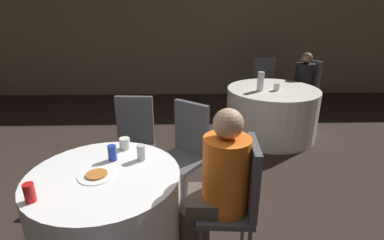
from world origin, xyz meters
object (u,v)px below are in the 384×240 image
pizza_plate_near (97,175)px  soda_can_blue (112,153)px  chair_near_north (134,136)px  chair_far_northeast (306,85)px  soda_can_red (29,193)px  person_orange_shirt (215,190)px  chair_far_north (263,81)px  table_near (108,216)px  table_far (271,112)px  person_black_shirt (301,88)px  soda_can_silver (141,152)px  bottle_far (261,81)px  chair_near_northeast (187,145)px  chair_near_east (239,195)px

pizza_plate_near → soda_can_blue: bearing=74.5°
chair_near_north → chair_far_northeast: same height
pizza_plate_near → soda_can_red: size_ratio=2.12×
chair_far_northeast → soda_can_red: chair_far_northeast is taller
chair_near_north → person_orange_shirt: 1.26m
chair_far_northeast → chair_far_north: size_ratio=1.00×
table_near → chair_far_north: chair_far_north is taller
table_far → person_black_shirt: size_ratio=1.15×
soda_can_red → pizza_plate_near: bearing=41.4°
pizza_plate_near → soda_can_silver: soda_can_silver is taller
table_near → bottle_far: bearing=53.1°
soda_can_silver → table_far: bearing=52.0°
chair_near_northeast → table_far: bearing=-91.3°
bottle_far → chair_far_northeast: bearing=40.0°
table_near → table_far: (1.86, 2.28, -0.00)m
person_black_shirt → soda_can_red: person_black_shirt is taller
chair_near_northeast → person_black_shirt: bearing=-93.5°
table_far → chair_near_north: 2.24m
table_near → soda_can_silver: soda_can_silver is taller
table_far → chair_near_east: size_ratio=1.32×
pizza_plate_near → bottle_far: (1.68, 2.20, 0.13)m
soda_can_red → soda_can_blue: 0.64m
chair_far_northeast → soda_can_blue: 3.84m
chair_near_east → soda_can_silver: size_ratio=8.10×
bottle_far → soda_can_red: bearing=-128.9°
soda_can_silver → pizza_plate_near: bearing=-141.1°
soda_can_silver → soda_can_blue: same height
chair_near_north → soda_can_silver: size_ratio=8.10×
chair_near_north → soda_can_blue: bearing=90.7°
table_near → soda_can_red: size_ratio=8.92×
pizza_plate_near → soda_can_blue: soda_can_blue is taller
chair_far_northeast → person_black_shirt: person_black_shirt is taller
table_far → bottle_far: (-0.22, -0.10, 0.49)m
table_near → soda_can_blue: soda_can_blue is taller
chair_far_north → soda_can_red: bearing=64.4°
chair_near_east → chair_near_northeast: same height
soda_can_blue → pizza_plate_near: bearing=-105.5°
person_black_shirt → bottle_far: bearing=85.9°
chair_near_northeast → person_orange_shirt: 0.84m
table_far → pizza_plate_near: pizza_plate_near is taller
table_far → bottle_far: bearing=-156.1°
table_near → soda_can_blue: bearing=83.6°
table_far → soda_can_red: 3.43m
chair_far_north → table_near: bearing=66.5°
chair_far_northeast → person_black_shirt: bearing=90.0°
chair_near_north → soda_can_silver: bearing=107.4°
person_black_shirt → soda_can_blue: person_black_shirt is taller
soda_can_silver → soda_can_blue: (-0.22, -0.00, 0.00)m
chair_near_north → chair_near_east: bearing=134.8°
chair_near_northeast → soda_can_red: (-0.96, -1.06, 0.20)m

